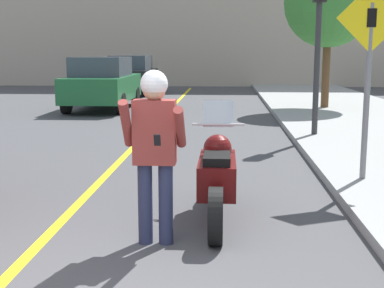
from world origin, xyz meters
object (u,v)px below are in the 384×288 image
person_biker (155,140)px  motorcycle (217,176)px  crossing_sign (369,63)px  street_tree (329,3)px  parked_car_green (103,83)px  parked_car_black (131,75)px  traffic_light (319,17)px

person_biker → motorcycle: bearing=54.5°
crossing_sign → street_tree: bearing=82.8°
parked_car_green → parked_car_black: 6.40m
crossing_sign → parked_car_green: crossing_sign is taller
traffic_light → parked_car_green: (-5.82, 5.66, -1.69)m
motorcycle → street_tree: bearing=74.1°
parked_car_green → street_tree: bearing=0.1°
person_biker → traffic_light: bearing=68.2°
person_biker → parked_car_green: 12.46m
person_biker → parked_car_green: (-3.27, 12.02, -0.17)m
traffic_light → street_tree: 5.84m
motorcycle → crossing_sign: (1.98, 1.54, 1.21)m
motorcycle → parked_car_green: bearing=109.0°
motorcycle → crossing_sign: bearing=37.9°
motorcycle → crossing_sign: size_ratio=0.82×
motorcycle → person_biker: person_biker is taller
parked_car_green → parked_car_black: same height
motorcycle → person_biker: (-0.58, -0.82, 0.54)m
traffic_light → street_tree: size_ratio=0.76×
person_biker → traffic_light: traffic_light is taller
traffic_light → parked_car_green: bearing=135.8°
parked_car_black → street_tree: bearing=-41.5°
traffic_light → parked_car_green: size_ratio=0.83×
traffic_light → parked_car_green: 8.29m
motorcycle → parked_car_green: size_ratio=0.51×
person_biker → traffic_light: 7.02m
traffic_light → parked_car_black: 13.57m
traffic_light → parked_car_black: (-6.01, 12.05, -1.69)m
motorcycle → parked_car_green: parked_car_green is taller
person_biker → street_tree: (3.77, 12.03, 2.29)m
street_tree → parked_car_green: size_ratio=1.09×
person_biker → parked_car_green: bearing=105.2°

